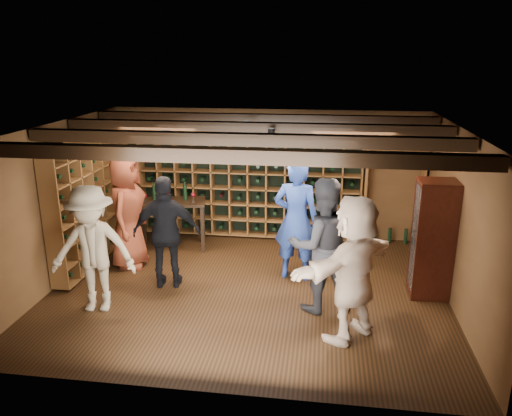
# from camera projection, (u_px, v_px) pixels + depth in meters

# --- Properties ---
(ground) EXTENTS (6.00, 6.00, 0.00)m
(ground) POSITION_uv_depth(u_px,v_px,m) (248.00, 289.00, 7.75)
(ground) COLOR black
(ground) RESTS_ON ground
(room_shell) EXTENTS (6.00, 6.00, 6.00)m
(room_shell) POSITION_uv_depth(u_px,v_px,m) (248.00, 133.00, 7.08)
(room_shell) COLOR brown
(room_shell) RESTS_ON ground
(wine_rack_back) EXTENTS (4.65, 0.30, 2.20)m
(wine_rack_back) POSITION_uv_depth(u_px,v_px,m) (239.00, 180.00, 9.68)
(wine_rack_back) COLOR brown
(wine_rack_back) RESTS_ON ground
(wine_rack_left) EXTENTS (0.30, 2.65, 2.20)m
(wine_rack_left) POSITION_uv_depth(u_px,v_px,m) (92.00, 197.00, 8.56)
(wine_rack_left) COLOR brown
(wine_rack_left) RESTS_ON ground
(crate_shelf) EXTENTS (1.20, 0.32, 2.07)m
(crate_shelf) POSITION_uv_depth(u_px,v_px,m) (396.00, 163.00, 9.16)
(crate_shelf) COLOR brown
(crate_shelf) RESTS_ON ground
(display_cabinet) EXTENTS (0.55, 0.50, 1.75)m
(display_cabinet) POSITION_uv_depth(u_px,v_px,m) (432.00, 242.00, 7.32)
(display_cabinet) COLOR black
(display_cabinet) RESTS_ON ground
(man_blue_shirt) EXTENTS (0.77, 0.56, 1.97)m
(man_blue_shirt) POSITION_uv_depth(u_px,v_px,m) (296.00, 220.00, 7.87)
(man_blue_shirt) COLOR navy
(man_blue_shirt) RESTS_ON ground
(man_grey_suit) EXTENTS (1.11, 0.97, 1.93)m
(man_grey_suit) POSITION_uv_depth(u_px,v_px,m) (322.00, 245.00, 6.89)
(man_grey_suit) COLOR black
(man_grey_suit) RESTS_ON ground
(guest_red_floral) EXTENTS (0.65, 0.97, 1.94)m
(guest_red_floral) POSITION_uv_depth(u_px,v_px,m) (127.00, 211.00, 8.36)
(guest_red_floral) COLOR maroon
(guest_red_floral) RESTS_ON ground
(guest_woman_black) EXTENTS (1.08, 0.56, 1.77)m
(guest_woman_black) POSITION_uv_depth(u_px,v_px,m) (167.00, 233.00, 7.61)
(guest_woman_black) COLOR black
(guest_woman_black) RESTS_ON ground
(guest_khaki) EXTENTS (1.25, 0.83, 1.82)m
(guest_khaki) POSITION_uv_depth(u_px,v_px,m) (93.00, 249.00, 6.89)
(guest_khaki) COLOR #83745B
(guest_khaki) RESTS_ON ground
(guest_beige) EXTENTS (1.60, 1.68, 1.90)m
(guest_beige) POSITION_uv_depth(u_px,v_px,m) (353.00, 269.00, 6.18)
(guest_beige) COLOR #C1A58E
(guest_beige) RESTS_ON ground
(tasting_table) EXTENTS (1.32, 0.86, 1.20)m
(tasting_table) POSITION_uv_depth(u_px,v_px,m) (171.00, 207.00, 9.15)
(tasting_table) COLOR black
(tasting_table) RESTS_ON ground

